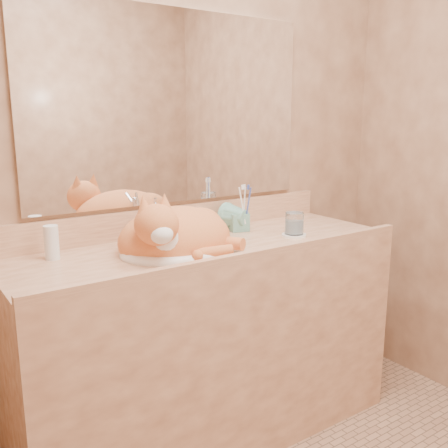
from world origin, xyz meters
TOP-DOWN VIEW (x-y plane):
  - wall_back at (0.00, 1.00)m, footprint 2.40×0.02m
  - vanity_counter at (0.00, 0.72)m, footprint 1.60×0.55m
  - mirror at (0.00, 0.99)m, footprint 1.30×0.02m
  - sink_basin at (-0.15, 0.70)m, footprint 0.52×0.46m
  - faucet at (-0.15, 0.88)m, footprint 0.05×0.12m
  - cat at (-0.17, 0.70)m, footprint 0.48×0.40m
  - soap_dispenser at (0.24, 0.82)m, footprint 0.10×0.10m
  - toothbrush_cup at (0.26, 0.82)m, footprint 0.15×0.15m
  - toothbrushes at (0.26, 0.82)m, footprint 0.04×0.04m
  - saucer at (0.38, 0.64)m, footprint 0.10×0.10m
  - water_glass at (0.38, 0.64)m, footprint 0.08×0.08m
  - lotion_bottle at (-0.58, 0.87)m, footprint 0.05×0.05m

SIDE VIEW (x-z plane):
  - vanity_counter at x=0.00m, z-range 0.00..0.85m
  - saucer at x=0.38m, z-range 0.85..0.86m
  - toothbrush_cup at x=0.26m, z-range 0.85..0.96m
  - water_glass at x=0.38m, z-range 0.86..0.95m
  - lotion_bottle at x=-0.58m, z-range 0.85..0.97m
  - sink_basin at x=-0.15m, z-range 0.85..0.99m
  - cat at x=-0.17m, z-range 0.80..1.05m
  - faucet at x=-0.15m, z-range 0.85..1.02m
  - soap_dispenser at x=0.24m, z-range 0.85..1.03m
  - toothbrushes at x=0.26m, z-range 0.87..1.09m
  - wall_back at x=0.00m, z-range 0.00..2.50m
  - mirror at x=0.00m, z-range 0.99..1.79m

